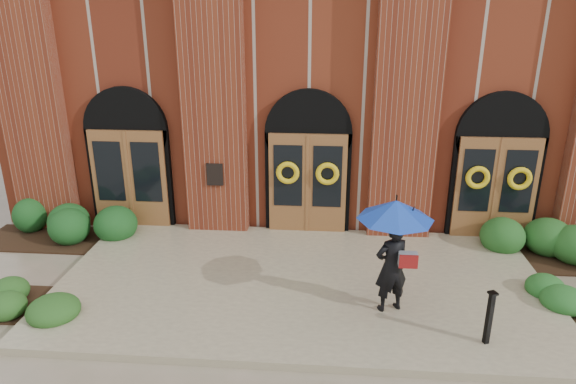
# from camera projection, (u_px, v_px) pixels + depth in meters

# --- Properties ---
(ground) EXTENTS (90.00, 90.00, 0.00)m
(ground) POSITION_uv_depth(u_px,v_px,m) (301.00, 290.00, 10.54)
(ground) COLOR gray
(ground) RESTS_ON ground
(landing) EXTENTS (10.00, 5.30, 0.15)m
(landing) POSITION_uv_depth(u_px,v_px,m) (301.00, 284.00, 10.65)
(landing) COLOR tan
(landing) RESTS_ON ground
(church_building) EXTENTS (16.20, 12.53, 7.00)m
(church_building) POSITION_uv_depth(u_px,v_px,m) (316.00, 68.00, 17.58)
(church_building) COLOR maroon
(church_building) RESTS_ON ground
(man_with_umbrella) EXTENTS (1.78, 1.78, 2.18)m
(man_with_umbrella) POSITION_uv_depth(u_px,v_px,m) (394.00, 235.00, 9.12)
(man_with_umbrella) COLOR black
(man_with_umbrella) RESTS_ON landing
(metal_post) EXTENTS (0.17, 0.17, 0.98)m
(metal_post) POSITION_uv_depth(u_px,v_px,m) (489.00, 317.00, 8.49)
(metal_post) COLOR black
(metal_post) RESTS_ON landing
(hedge_wall_left) EXTENTS (3.27, 1.31, 0.84)m
(hedge_wall_left) POSITION_uv_depth(u_px,v_px,m) (55.00, 225.00, 12.67)
(hedge_wall_left) COLOR #164418
(hedge_wall_left) RESTS_ON ground
(hedge_wall_right) EXTENTS (3.17, 1.27, 0.81)m
(hedge_wall_right) POSITION_uv_depth(u_px,v_px,m) (533.00, 244.00, 11.68)
(hedge_wall_right) COLOR #1F4F1C
(hedge_wall_right) RESTS_ON ground
(hedge_front_left) EXTENTS (1.34, 1.15, 0.47)m
(hedge_front_left) POSITION_uv_depth(u_px,v_px,m) (35.00, 295.00, 9.92)
(hedge_front_left) COLOR #234C1A
(hedge_front_left) RESTS_ON ground
(hedge_front_right) EXTENTS (1.36, 1.16, 0.48)m
(hedge_front_right) POSITION_uv_depth(u_px,v_px,m) (566.00, 299.00, 9.78)
(hedge_front_right) COLOR #1E541E
(hedge_front_right) RESTS_ON ground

